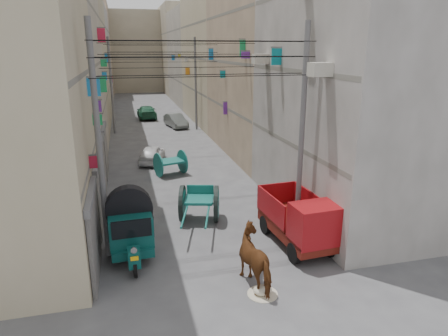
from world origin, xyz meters
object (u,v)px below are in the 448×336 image
object	(u,v)px
horse	(258,258)
distant_car_green	(147,112)
feed_sack	(263,290)
distant_car_white	(152,154)
second_cart	(170,163)
tonga_cart	(199,203)
auto_rickshaw	(130,226)
mini_truck	(302,224)
distant_car_grey	(176,121)

from	to	relation	value
horse	distant_car_green	distance (m)	32.17
feed_sack	distant_car_white	distance (m)	15.59
second_cart	horse	bearing A→B (deg)	-100.71
tonga_cart	feed_sack	world-z (taller)	tonga_cart
auto_rickshaw	distant_car_white	xyz separation A→B (m)	(1.64, 12.11, -0.61)
tonga_cart	second_cart	world-z (taller)	tonga_cart
distant_car_green	tonga_cart	bearing A→B (deg)	89.73
feed_sack	auto_rickshaw	bearing A→B (deg)	138.07
mini_truck	distant_car_green	world-z (taller)	mini_truck
distant_car_white	distant_car_grey	size ratio (longest dim) A/B	0.88
distant_car_grey	feed_sack	bearing A→B (deg)	-103.42
tonga_cart	horse	world-z (taller)	horse
distant_car_white	feed_sack	bearing A→B (deg)	112.81
feed_sack	mini_truck	bearing A→B (deg)	45.08
horse	distant_car_grey	bearing A→B (deg)	-103.54
horse	distant_car_white	bearing A→B (deg)	-93.41
tonga_cart	second_cart	bearing A→B (deg)	109.11
feed_sack	distant_car_grey	distance (m)	27.07
auto_rickshaw	distant_car_green	size ratio (longest dim) A/B	0.63
second_cart	distant_car_green	xyz separation A→B (m)	(-0.08, 20.28, -0.09)
mini_truck	distant_car_grey	xyz separation A→B (m)	(-1.32, 24.73, -0.37)
distant_car_grey	mini_truck	bearing A→B (deg)	-98.27
auto_rickshaw	distant_car_grey	xyz separation A→B (m)	(4.70, 23.71, -0.55)
distant_car_green	auto_rickshaw	bearing A→B (deg)	84.02
auto_rickshaw	tonga_cart	size ratio (longest dim) A/B	0.78
auto_rickshaw	horse	distance (m)	4.67
tonga_cart	second_cart	xyz separation A→B (m)	(-0.42, 6.72, -0.06)
distant_car_white	second_cart	bearing A→B (deg)	120.48
second_cart	feed_sack	world-z (taller)	second_cart
tonga_cart	feed_sack	bearing A→B (deg)	-66.23
distant_car_white	distant_car_grey	distance (m)	11.99
distant_car_white	distant_car_grey	world-z (taller)	distant_car_grey
distant_car_grey	tonga_cart	bearing A→B (deg)	-106.19
distant_car_white	distant_car_grey	xyz separation A→B (m)	(3.06, 11.60, 0.06)
second_cart	distant_car_white	distance (m)	3.13
tonga_cart	second_cart	size ratio (longest dim) A/B	1.89
auto_rickshaw	distant_car_white	size ratio (longest dim) A/B	0.87
distant_car_grey	distant_car_green	world-z (taller)	distant_car_green
feed_sack	distant_car_green	xyz separation A→B (m)	(-1.33, 32.72, 0.51)
second_cart	distant_car_grey	xyz separation A→B (m)	(2.23, 14.61, -0.14)
auto_rickshaw	distant_car_white	world-z (taller)	auto_rickshaw
distant_car_white	mini_truck	bearing A→B (deg)	123.61
horse	auto_rickshaw	bearing A→B (deg)	-47.82
distant_car_white	distant_car_grey	bearing A→B (deg)	-89.61
second_cart	distant_car_grey	size ratio (longest dim) A/B	0.52
distant_car_green	second_cart	bearing A→B (deg)	88.89
distant_car_white	distant_car_green	world-z (taller)	distant_car_green
second_cart	horse	distance (m)	11.93
tonga_cart	horse	xyz separation A→B (m)	(0.87, -5.14, 0.07)
second_cart	mini_truck	bearing A→B (deg)	-87.56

